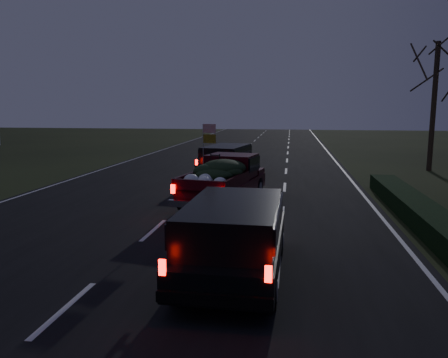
% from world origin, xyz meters
% --- Properties ---
extents(ground, '(120.00, 120.00, 0.00)m').
position_xyz_m(ground, '(0.00, 0.00, 0.00)').
color(ground, black).
rests_on(ground, ground).
extents(road_asphalt, '(14.00, 120.00, 0.02)m').
position_xyz_m(road_asphalt, '(0.00, 0.00, 0.01)').
color(road_asphalt, black).
rests_on(road_asphalt, ground).
extents(hedge_row, '(1.00, 10.00, 0.60)m').
position_xyz_m(hedge_row, '(7.80, 3.00, 0.30)').
color(hedge_row, black).
rests_on(hedge_row, ground).
extents(bare_tree_far, '(3.60, 3.60, 7.00)m').
position_xyz_m(bare_tree_far, '(11.50, 14.00, 5.23)').
color(bare_tree_far, black).
rests_on(bare_tree_far, ground).
extents(pickup_truck, '(2.74, 5.17, 2.58)m').
position_xyz_m(pickup_truck, '(1.43, 4.10, 0.97)').
color(pickup_truck, '#3B0811').
rests_on(pickup_truck, ground).
extents(lead_suv, '(2.58, 4.72, 1.29)m').
position_xyz_m(lead_suv, '(0.61, 10.31, 0.97)').
color(lead_suv, black).
rests_on(lead_suv, ground).
extents(rear_suv, '(2.12, 4.56, 1.30)m').
position_xyz_m(rear_suv, '(2.72, -3.08, 0.99)').
color(rear_suv, black).
rests_on(rear_suv, ground).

